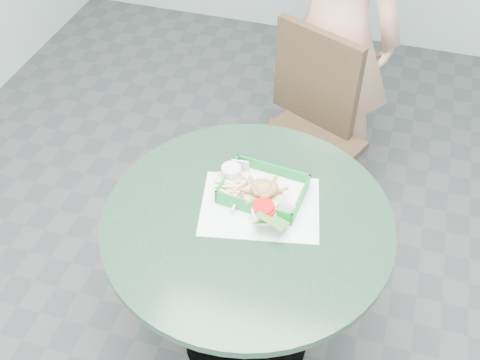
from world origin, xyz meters
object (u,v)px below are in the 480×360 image
(cafe_table, at_px, (247,254))
(diner_person, at_px, (336,15))
(dining_chair, at_px, (308,123))
(food_basket, at_px, (263,196))
(crab_sandwich, at_px, (264,196))
(sauce_ramekin, at_px, (230,177))

(cafe_table, height_order, diner_person, diner_person)
(dining_chair, height_order, food_basket, dining_chair)
(diner_person, height_order, crab_sandwich, diner_person)
(dining_chair, height_order, diner_person, diner_person)
(dining_chair, bearing_deg, crab_sandwich, -66.66)
(food_basket, bearing_deg, diner_person, 86.86)
(food_basket, height_order, crab_sandwich, crab_sandwich)
(dining_chair, relative_size, sauce_ramekin, 13.95)
(cafe_table, xyz_separation_m, dining_chair, (0.05, 0.81, -0.05))
(food_basket, relative_size, sauce_ramekin, 3.94)
(crab_sandwich, bearing_deg, diner_person, 87.56)
(diner_person, relative_size, sauce_ramekin, 27.25)
(diner_person, bearing_deg, food_basket, 98.02)
(food_basket, distance_m, crab_sandwich, 0.05)
(diner_person, xyz_separation_m, crab_sandwich, (-0.04, -1.03, -0.11))
(cafe_table, height_order, crab_sandwich, crab_sandwich)
(food_basket, bearing_deg, sauce_ramekin, 172.12)
(food_basket, xyz_separation_m, sauce_ramekin, (-0.12, 0.02, 0.04))
(dining_chair, height_order, sauce_ramekin, dining_chair)
(dining_chair, xyz_separation_m, food_basket, (-0.02, -0.70, 0.23))
(diner_person, distance_m, food_basket, 1.01)
(food_basket, bearing_deg, crab_sandwich, -69.69)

